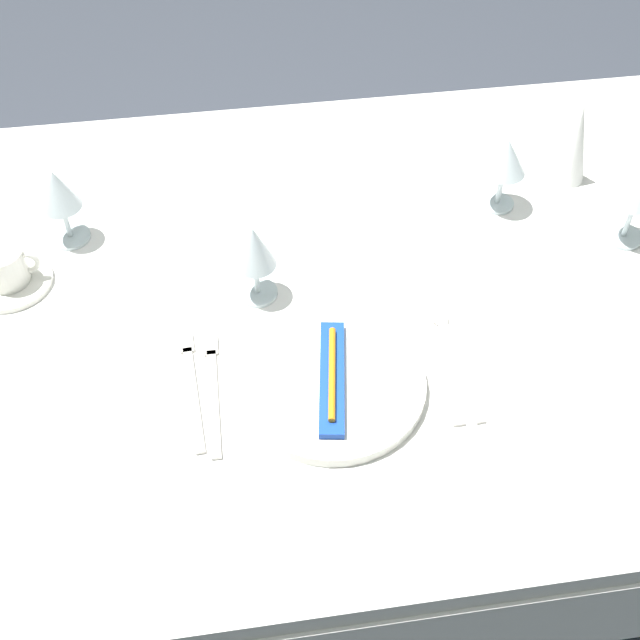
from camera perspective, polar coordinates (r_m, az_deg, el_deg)
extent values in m
plane|color=#383D47|center=(1.98, 0.59, -13.09)|extent=(6.00, 6.00, 0.00)
cube|color=white|center=(1.39, 0.81, 1.66)|extent=(1.80, 1.10, 0.04)
cube|color=white|center=(1.88, -1.90, 11.31)|extent=(1.80, 0.01, 0.18)
cylinder|color=brown|center=(2.19, 20.01, 5.37)|extent=(0.07, 0.07, 0.70)
cylinder|color=white|center=(1.24, 0.82, -4.40)|extent=(0.28, 0.28, 0.02)
cube|color=blue|center=(1.22, 0.83, -3.97)|extent=(0.07, 0.21, 0.01)
cylinder|color=orange|center=(1.22, 0.83, -3.65)|extent=(0.04, 0.17, 0.01)
cube|color=beige|center=(1.23, -7.28, -5.62)|extent=(0.02, 0.20, 0.00)
cube|color=beige|center=(1.30, -7.48, -1.74)|extent=(0.02, 0.04, 0.00)
cube|color=beige|center=(1.24, -8.64, -5.33)|extent=(0.03, 0.20, 0.00)
cube|color=beige|center=(1.31, -9.13, -1.56)|extent=(0.02, 0.04, 0.00)
cube|color=beige|center=(1.27, 8.40, -3.61)|extent=(0.02, 0.20, 0.00)
cube|color=beige|center=(1.34, 7.27, 0.01)|extent=(0.02, 0.06, 0.00)
cube|color=beige|center=(1.28, 9.62, -3.42)|extent=(0.02, 0.20, 0.00)
ellipsoid|color=beige|center=(1.35, 8.21, 0.17)|extent=(0.03, 0.04, 0.01)
cylinder|color=white|center=(1.48, -20.46, 2.46)|extent=(0.14, 0.14, 0.01)
cylinder|color=white|center=(1.45, -20.82, 3.46)|extent=(0.07, 0.07, 0.06)
torus|color=white|center=(1.44, -19.46, 3.73)|extent=(0.04, 0.01, 0.04)
cylinder|color=silver|center=(1.57, 12.02, 7.83)|extent=(0.06, 0.06, 0.01)
cylinder|color=silver|center=(1.55, 12.24, 8.89)|extent=(0.01, 0.01, 0.07)
cone|color=silver|center=(1.51, 12.65, 10.89)|extent=(0.08, 0.08, 0.07)
cylinder|color=silver|center=(1.53, -16.70, 5.49)|extent=(0.07, 0.07, 0.01)
cylinder|color=silver|center=(1.51, -16.99, 6.51)|extent=(0.01, 0.01, 0.07)
cone|color=silver|center=(1.47, -17.58, 8.55)|extent=(0.07, 0.07, 0.07)
cylinder|color=silver|center=(1.56, 20.04, 5.40)|extent=(0.07, 0.07, 0.01)
cylinder|color=silver|center=(1.54, 20.42, 6.50)|extent=(0.01, 0.01, 0.07)
cylinder|color=silver|center=(1.37, -4.29, 1.88)|extent=(0.07, 0.07, 0.01)
cylinder|color=silver|center=(1.35, -4.37, 2.90)|extent=(0.01, 0.01, 0.06)
cone|color=silver|center=(1.30, -4.54, 5.04)|extent=(0.07, 0.07, 0.07)
cone|color=white|center=(1.62, 17.04, 11.55)|extent=(0.07, 0.07, 0.16)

